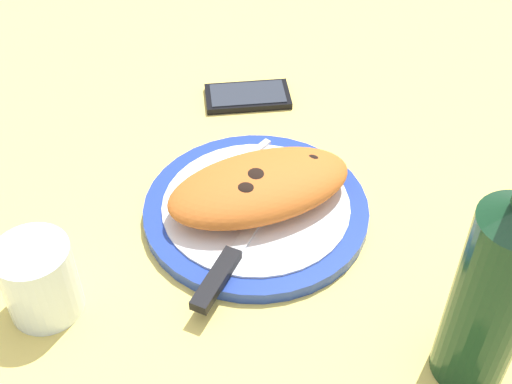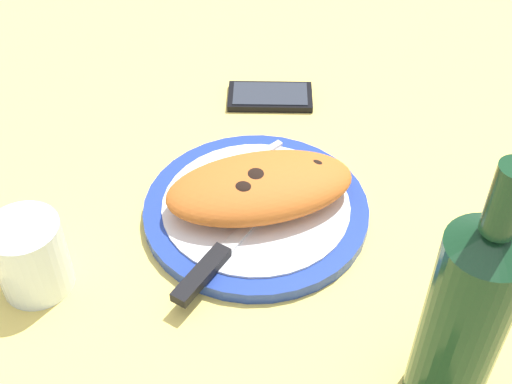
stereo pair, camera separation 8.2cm
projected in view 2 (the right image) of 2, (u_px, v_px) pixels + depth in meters
The scene contains 8 objects.
ground_plane at pixel (256, 223), 85.35cm from camera, with size 150.00×150.00×3.00cm, color #EACC60.
plate at pixel (256, 210), 83.70cm from camera, with size 27.73×27.73×1.88cm.
calzone at pixel (261, 189), 81.27cm from camera, with size 25.30×17.73×5.18cm.
fork at pixel (223, 176), 86.44cm from camera, with size 16.80×5.09×0.40cm.
knife at pixel (217, 258), 75.99cm from camera, with size 19.47×11.44×1.20cm.
smartphone at pixel (270, 96), 101.65cm from camera, with size 14.24×12.23×1.16cm.
water_glass at pixel (32, 260), 73.77cm from camera, with size 7.95×7.95×9.11cm.
wine_bottle at pixel (466, 317), 58.34cm from camera, with size 7.30×7.30×29.28cm.
Camera 2 is at (29.51, 51.44, 60.00)cm, focal length 47.61 mm.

